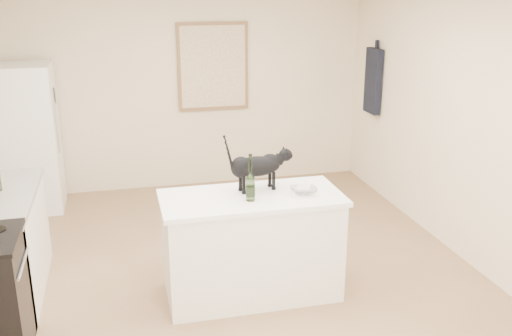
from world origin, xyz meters
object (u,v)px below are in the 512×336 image
Objects in this scene: black_cat at (256,169)px; glass_bowl at (304,191)px; wine_bottle at (250,180)px; fridge at (27,139)px.

glass_bowl is at bearing -35.46° from black_cat.
black_cat reaches higher than wine_bottle.
black_cat is 1.59× the size of wine_bottle.
black_cat is 0.43m from glass_bowl.
black_cat is 2.48× the size of glass_bowl.
glass_bowl is at bearing -46.49° from fridge.
fridge reaches higher than glass_bowl.
fridge is at bearing 122.05° from black_cat.
wine_bottle is (2.02, -2.65, 0.22)m from fridge.
black_cat reaches higher than glass_bowl.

